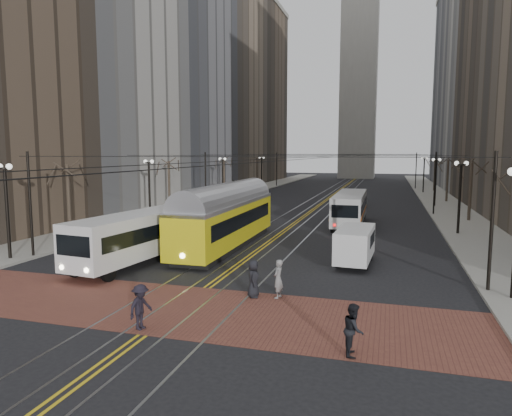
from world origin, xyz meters
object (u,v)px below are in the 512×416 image
Objects in this scene: cargo_van at (355,246)px; sedan_grey at (351,201)px; clock_tower at (360,37)px; streetcar at (227,222)px; sedan_silver at (360,201)px; pedestrian_c at (354,329)px; transit_bus at (147,236)px; pedestrian_d at (141,307)px; pedestrian_a at (253,279)px; rear_bus at (350,209)px; pedestrian_b at (278,279)px.

cargo_van is 28.51m from sedan_grey.
streetcar is (-2.50, -93.26, -34.25)m from clock_tower.
pedestrian_c reaches higher than sedan_silver.
pedestrian_d is (5.42, -10.01, -0.63)m from transit_bus.
sedan_grey is at bearing -86.62° from clock_tower.
pedestrian_d is at bearing 134.94° from pedestrian_a.
cargo_van is at bearing 17.73° from transit_bus.
rear_bus is (7.50, 11.89, -0.25)m from streetcar.
rear_bus is 2.41× the size of sedan_grey.
transit_bus is 7.01× the size of pedestrian_d.
streetcar is at bearing -95.13° from sedan_grey.
rear_bus is at bearing -20.13° from pedestrian_a.
cargo_van reaches higher than pedestrian_b.
sedan_grey is 2.72× the size of pedestrian_c.
rear_bus is at bearing 98.94° from cargo_van.
streetcar is at bearing 19.59° from pedestrian_d.
cargo_van is 2.85× the size of pedestrian_a.
rear_bus reaches higher than sedan_silver.
transit_bus is at bearing -122.65° from rear_bus.
sedan_grey is at bearing 0.42° from pedestrian_c.
cargo_van is 1.04× the size of sedan_grey.
streetcar reaches higher than pedestrian_d.
pedestrian_b is (-1.33, -22.13, -0.57)m from rear_bus.
sedan_grey is at bearing 75.33° from streetcar.
pedestrian_b is (-1.25, -37.88, 0.22)m from sedan_silver.
clock_tower reaches higher than sedan_silver.
sedan_grey is (-2.51, 28.40, -0.28)m from cargo_van.
cargo_van is at bearing -83.61° from sedan_silver.
rear_bus is at bearing -173.76° from pedestrian_b.
pedestrian_a is at bearing -70.26° from pedestrian_b.
sedan_grey is (9.76, 30.83, -0.70)m from transit_bus.
streetcar is 8.52× the size of pedestrian_c.
pedestrian_b is at bearing 32.18° from pedestrian_c.
clock_tower is at bearing 93.02° from rear_bus.
transit_bus is at bearing 44.08° from pedestrian_a.
clock_tower is 109.50m from pedestrian_a.
pedestrian_b is (9.43, -5.01, -0.60)m from transit_bus.
pedestrian_c is (2.45, -42.88, 0.19)m from sedan_silver.
sedan_silver is (4.92, -65.61, -35.29)m from clock_tower.
streetcar is 15.41m from pedestrian_d.
clock_tower is 76.36m from sedan_grey.
cargo_van reaches higher than pedestrian_c.
pedestrian_d is (-6.85, -12.44, -0.21)m from cargo_van.
rear_bus is 2.31× the size of cargo_van.
streetcar reaches higher than pedestrian_a.
sedan_silver is (10.67, 32.87, -0.82)m from transit_bus.
pedestrian_c is 7.70m from pedestrian_d.
pedestrian_b reaches higher than pedestrian_a.
transit_bus is at bearing 39.95° from pedestrian_d.
transit_bus is 2.92× the size of sedan_silver.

